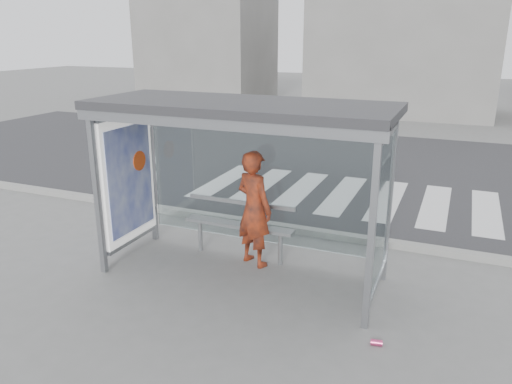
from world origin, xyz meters
TOP-DOWN VIEW (x-y plane):
  - ground at (0.00, 0.00)m, footprint 80.00×80.00m
  - road at (0.00, 7.00)m, footprint 30.00×10.00m
  - curb at (0.00, 1.95)m, footprint 30.00×0.18m
  - crosswalk at (1.00, 4.50)m, footprint 7.55×3.00m
  - bus_shelter at (-0.37, 0.06)m, footprint 4.25×1.65m
  - building_left at (-10.00, 18.00)m, footprint 6.00×5.00m
  - building_center at (0.00, 18.00)m, footprint 8.00×5.00m
  - person at (0.01, 0.46)m, footprint 0.79×0.67m
  - bench at (-0.30, 0.58)m, footprint 1.84×0.23m
  - soda_can at (2.20, -1.03)m, footprint 0.15×0.10m

SIDE VIEW (x-z plane):
  - ground at x=0.00m, z-range 0.00..0.00m
  - crosswalk at x=1.00m, z-range 0.00..0.00m
  - road at x=0.00m, z-range 0.00..0.01m
  - soda_can at x=2.20m, z-range 0.00..0.07m
  - curb at x=0.00m, z-range 0.00..0.12m
  - bench at x=-0.30m, z-range 0.09..1.04m
  - person at x=0.01m, z-range 0.00..1.84m
  - bus_shelter at x=-0.37m, z-range 0.67..3.29m
  - building_center at x=0.00m, z-range 0.00..5.00m
  - building_left at x=-10.00m, z-range 0.00..6.00m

